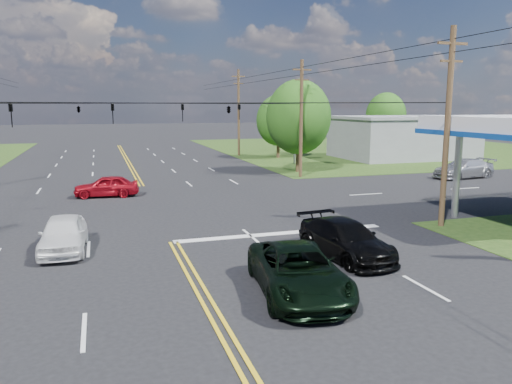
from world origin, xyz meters
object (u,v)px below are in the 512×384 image
object	(u,v)px
pole_se	(447,126)
tree_right_a	(299,117)
pole_ne	(301,117)
tree_right_b	(278,120)
pole_right_far	(239,112)
tree_far_r	(386,116)
suv_black	(346,239)
pickup_white	(63,234)
pickup_dkgreen	(298,271)
retail_ne	(402,138)

from	to	relation	value
pole_se	tree_right_a	xyz separation A→B (m)	(1.00, 21.00, -0.05)
pole_ne	tree_right_b	world-z (taller)	pole_ne
pole_right_far	tree_far_r	xyz separation A→B (m)	(21.00, 2.00, -0.62)
tree_far_r	suv_black	world-z (taller)	tree_far_r
tree_right_b	pole_right_far	bearing A→B (deg)	131.19
pole_right_far	tree_right_a	size ratio (longest dim) A/B	1.22
tree_far_r	pickup_white	distance (m)	54.18
pickup_white	pickup_dkgreen	bearing A→B (deg)	-42.23
pole_ne	pickup_dkgreen	distance (m)	26.56
tree_right_a	suv_black	size ratio (longest dim) A/B	1.64
pole_right_far	tree_right_b	distance (m)	5.40
suv_black	pickup_dkgreen	bearing A→B (deg)	-142.99
pole_ne	pole_right_far	bearing A→B (deg)	90.00
pickup_dkgreen	pole_se	bearing A→B (deg)	39.02
tree_right_b	pickup_white	world-z (taller)	tree_right_b
retail_ne	pole_se	xyz separation A→B (m)	(-17.00, -29.00, 2.72)
pole_se	retail_ne	bearing A→B (deg)	59.62
pole_se	pickup_white	size ratio (longest dim) A/B	2.21
pole_right_far	pickup_white	size ratio (longest dim) A/B	2.33
tree_far_r	tree_right_b	bearing A→B (deg)	-161.08
tree_right_a	pickup_white	size ratio (longest dim) A/B	1.90
tree_right_a	retail_ne	bearing A→B (deg)	26.57
pickup_dkgreen	pickup_white	bearing A→B (deg)	142.95
pole_ne	tree_far_r	world-z (taller)	pole_ne
suv_black	pole_ne	bearing A→B (deg)	65.76
retail_ne	tree_right_a	distance (m)	18.09
tree_right_a	tree_right_b	xyz separation A→B (m)	(2.50, 12.00, -0.65)
pole_ne	tree_right_b	distance (m)	15.42
suv_black	tree_right_b	bearing A→B (deg)	67.76
retail_ne	tree_right_b	size ratio (longest dim) A/B	1.98
retail_ne	tree_right_b	xyz separation A→B (m)	(-13.50, 4.00, 2.02)
retail_ne	pole_right_far	bearing A→B (deg)	154.80
retail_ne	tree_right_a	xyz separation A→B (m)	(-16.00, -8.00, 2.67)
pickup_dkgreen	tree_right_a	bearing A→B (deg)	75.30
pole_se	suv_black	xyz separation A→B (m)	(-6.88, -3.15, -4.19)
tree_right_b	pickup_dkgreen	bearing A→B (deg)	-109.17
tree_far_r	pickup_white	world-z (taller)	tree_far_r
tree_right_b	pickup_white	xyz separation A→B (m)	(-20.93, -32.00, -3.49)
tree_far_r	pickup_white	xyz separation A→B (m)	(-38.43, -38.00, -3.81)
tree_right_a	pickup_dkgreen	distance (m)	29.67
tree_right_b	tree_far_r	xyz separation A→B (m)	(17.50, 6.00, 0.33)
pole_ne	suv_black	xyz separation A→B (m)	(-6.88, -21.15, -4.19)
retail_ne	tree_right_b	distance (m)	14.22
retail_ne	pickup_white	distance (m)	44.40
pole_se	tree_right_b	xyz separation A→B (m)	(3.50, 33.00, -0.70)
pole_right_far	pickup_white	bearing A→B (deg)	-115.83
pickup_dkgreen	suv_black	world-z (taller)	pickup_dkgreen
pole_right_far	pickup_dkgreen	bearing A→B (deg)	-103.19
pole_right_far	pickup_dkgreen	distance (m)	44.59
pole_ne	suv_black	size ratio (longest dim) A/B	1.91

